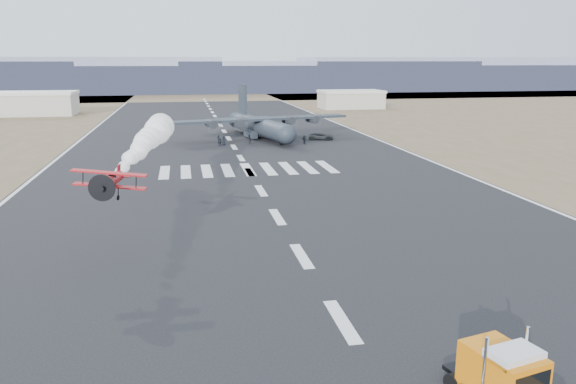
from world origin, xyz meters
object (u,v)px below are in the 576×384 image
object	(u,v)px
transport_aircraft	(260,125)
semi_truck	(510,384)
crew_a	(278,136)
aerobatic_biplane	(111,181)
crew_f	(304,140)
crew_e	(224,140)
crew_g	(220,141)
crew_c	(220,142)
crew_d	(219,139)
support_vehicle	(321,136)
crew_b	(278,138)
crew_h	(249,140)
hangar_right	(351,99)
hangar_left	(32,103)

from	to	relation	value
transport_aircraft	semi_truck	bearing A→B (deg)	-104.59
transport_aircraft	crew_a	distance (m)	4.81
aerobatic_biplane	crew_f	bearing A→B (deg)	69.24
crew_a	crew_e	xyz separation A→B (m)	(-11.26, -5.49, 0.09)
transport_aircraft	crew_g	bearing A→B (deg)	-148.46
crew_a	crew_c	size ratio (longest dim) A/B	0.99
crew_d	crew_f	xyz separation A→B (m)	(16.05, -3.79, 0.04)
support_vehicle	transport_aircraft	bearing A→B (deg)	82.62
semi_truck	crew_b	size ratio (longest dim) A/B	4.86
crew_h	crew_c	bearing A→B (deg)	-73.69
hangar_right	crew_d	xyz separation A→B (m)	(-48.45, -72.77, -2.21)
support_vehicle	crew_e	xyz separation A→B (m)	(-19.80, -3.73, 0.20)
transport_aircraft	crew_h	world-z (taller)	transport_aircraft
semi_truck	crew_h	distance (m)	85.95
semi_truck	crew_b	bearing A→B (deg)	73.53
crew_e	crew_f	bearing A→B (deg)	-21.74
support_vehicle	crew_d	bearing A→B (deg)	108.49
hangar_right	crew_e	size ratio (longest dim) A/B	11.51
transport_aircraft	support_vehicle	distance (m)	12.86
semi_truck	crew_e	distance (m)	85.65
hangar_left	aerobatic_biplane	world-z (taller)	aerobatic_biplane
crew_c	aerobatic_biplane	bearing A→B (deg)	-123.05
crew_d	crew_e	bearing A→B (deg)	-85.49
support_vehicle	crew_h	bearing A→B (deg)	116.88
crew_e	crew_h	world-z (taller)	crew_e
support_vehicle	semi_truck	bearing A→B (deg)	-173.84
crew_b	crew_g	bearing A→B (deg)	154.75
aerobatic_biplane	crew_f	world-z (taller)	aerobatic_biplane
hangar_left	semi_truck	bearing A→B (deg)	-69.97
hangar_left	aerobatic_biplane	bearing A→B (deg)	-74.22
crew_g	crew_f	bearing A→B (deg)	-161.50
hangar_left	semi_truck	distance (m)	165.58
semi_truck	crew_g	world-z (taller)	semi_truck
semi_truck	crew_d	world-z (taller)	semi_truck
semi_truck	aerobatic_biplane	world-z (taller)	aerobatic_biplane
support_vehicle	hangar_left	bearing A→B (deg)	61.30
crew_g	semi_truck	bearing A→B (deg)	117.02
semi_truck	transport_aircraft	distance (m)	93.94
hangar_right	crew_a	world-z (taller)	hangar_right
crew_h	crew_d	bearing A→B (deg)	-104.15
crew_e	crew_g	size ratio (longest dim) A/B	1.05
hangar_right	crew_g	world-z (taller)	hangar_right
hangar_right	crew_e	xyz separation A→B (m)	(-47.65, -75.15, -2.12)
crew_d	transport_aircraft	bearing A→B (deg)	20.66
hangar_right	aerobatic_biplane	size ratio (longest dim) A/B	3.58
crew_g	transport_aircraft	bearing A→B (deg)	-112.68
crew_a	semi_truck	bearing A→B (deg)	-63.62
aerobatic_biplane	crew_a	size ratio (longest dim) A/B	3.59
crew_d	crew_g	bearing A→B (deg)	-104.15
crew_b	crew_h	xyz separation A→B (m)	(-5.94, -1.44, 0.08)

